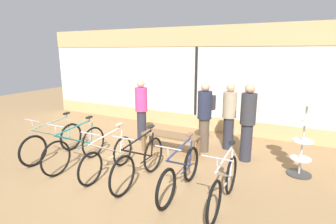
{
  "coord_description": "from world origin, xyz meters",
  "views": [
    {
      "loc": [
        2.97,
        -4.18,
        2.48
      ],
      "look_at": [
        0.0,
        1.61,
        0.95
      ],
      "focal_mm": 28.0,
      "sensor_mm": 36.0,
      "label": 1
    }
  ],
  "objects_px": {
    "bicycle_far_left": "(54,142)",
    "bicycle_right": "(180,173)",
    "customer_mid_floor": "(205,115)",
    "bicycle_center_left": "(108,157)",
    "bicycle_left": "(77,148)",
    "display_bench": "(171,138)",
    "accessory_rack": "(302,144)",
    "customer_near_rack": "(229,115)",
    "customer_near_bench": "(141,109)",
    "bicycle_far_right": "(224,185)",
    "customer_by_window": "(248,121)",
    "bicycle_center_right": "(140,162)"
  },
  "relations": [
    {
      "from": "bicycle_center_left",
      "to": "accessory_rack",
      "type": "relative_size",
      "value": 1.04
    },
    {
      "from": "bicycle_center_left",
      "to": "customer_mid_floor",
      "type": "xyz_separation_m",
      "value": [
        1.31,
        2.09,
        0.57
      ]
    },
    {
      "from": "bicycle_center_left",
      "to": "display_bench",
      "type": "bearing_deg",
      "value": 67.96
    },
    {
      "from": "bicycle_far_left",
      "to": "bicycle_right",
      "type": "distance_m",
      "value": 3.32
    },
    {
      "from": "bicycle_far_left",
      "to": "customer_near_rack",
      "type": "height_order",
      "value": "customer_near_rack"
    },
    {
      "from": "customer_mid_floor",
      "to": "bicycle_center_left",
      "type": "bearing_deg",
      "value": -122.01
    },
    {
      "from": "bicycle_left",
      "to": "customer_near_bench",
      "type": "bearing_deg",
      "value": 81.54
    },
    {
      "from": "bicycle_far_right",
      "to": "display_bench",
      "type": "bearing_deg",
      "value": 137.59
    },
    {
      "from": "display_bench",
      "to": "customer_by_window",
      "type": "relative_size",
      "value": 0.78
    },
    {
      "from": "bicycle_far_right",
      "to": "display_bench",
      "type": "height_order",
      "value": "bicycle_far_right"
    },
    {
      "from": "bicycle_center_left",
      "to": "customer_near_bench",
      "type": "relative_size",
      "value": 0.97
    },
    {
      "from": "accessory_rack",
      "to": "display_bench",
      "type": "distance_m",
      "value": 2.87
    },
    {
      "from": "customer_near_rack",
      "to": "customer_mid_floor",
      "type": "relative_size",
      "value": 0.97
    },
    {
      "from": "bicycle_far_left",
      "to": "bicycle_center_left",
      "type": "distance_m",
      "value": 1.71
    },
    {
      "from": "bicycle_far_left",
      "to": "customer_mid_floor",
      "type": "bearing_deg",
      "value": 33.42
    },
    {
      "from": "accessory_rack",
      "to": "customer_by_window",
      "type": "xyz_separation_m",
      "value": [
        -1.13,
        0.22,
        0.3
      ]
    },
    {
      "from": "bicycle_far_left",
      "to": "bicycle_center_left",
      "type": "bearing_deg",
      "value": -3.37
    },
    {
      "from": "customer_by_window",
      "to": "customer_mid_floor",
      "type": "xyz_separation_m",
      "value": [
        -1.05,
        0.12,
        -0.01
      ]
    },
    {
      "from": "customer_by_window",
      "to": "customer_near_bench",
      "type": "height_order",
      "value": "customer_by_window"
    },
    {
      "from": "bicycle_far_left",
      "to": "bicycle_right",
      "type": "xyz_separation_m",
      "value": [
        3.32,
        -0.09,
        -0.01
      ]
    },
    {
      "from": "bicycle_far_right",
      "to": "customer_near_rack",
      "type": "relative_size",
      "value": 0.99
    },
    {
      "from": "customer_by_window",
      "to": "customer_near_bench",
      "type": "bearing_deg",
      "value": 176.57
    },
    {
      "from": "bicycle_far_right",
      "to": "bicycle_left",
      "type": "bearing_deg",
      "value": 178.79
    },
    {
      "from": "bicycle_left",
      "to": "bicycle_center_right",
      "type": "bearing_deg",
      "value": -0.07
    },
    {
      "from": "bicycle_left",
      "to": "display_bench",
      "type": "bearing_deg",
      "value": 45.51
    },
    {
      "from": "accessory_rack",
      "to": "customer_near_rack",
      "type": "bearing_deg",
      "value": 154.7
    },
    {
      "from": "bicycle_right",
      "to": "bicycle_far_left",
      "type": "bearing_deg",
      "value": 178.47
    },
    {
      "from": "bicycle_center_left",
      "to": "customer_near_rack",
      "type": "height_order",
      "value": "customer_near_rack"
    },
    {
      "from": "display_bench",
      "to": "customer_near_rack",
      "type": "xyz_separation_m",
      "value": [
        1.17,
        0.98,
        0.49
      ]
    },
    {
      "from": "bicycle_left",
      "to": "bicycle_far_right",
      "type": "xyz_separation_m",
      "value": [
        3.29,
        -0.07,
        -0.03
      ]
    },
    {
      "from": "bicycle_center_right",
      "to": "customer_by_window",
      "type": "xyz_separation_m",
      "value": [
        1.61,
        1.96,
        0.54
      ]
    },
    {
      "from": "bicycle_far_right",
      "to": "accessory_rack",
      "type": "height_order",
      "value": "accessory_rack"
    },
    {
      "from": "bicycle_far_right",
      "to": "customer_near_bench",
      "type": "distance_m",
      "value": 3.74
    },
    {
      "from": "display_bench",
      "to": "customer_near_bench",
      "type": "distance_m",
      "value": 1.43
    },
    {
      "from": "bicycle_far_left",
      "to": "bicycle_left",
      "type": "bearing_deg",
      "value": -5.97
    },
    {
      "from": "accessory_rack",
      "to": "customer_near_rack",
      "type": "xyz_separation_m",
      "value": [
        -1.69,
        0.8,
        0.24
      ]
    },
    {
      "from": "bicycle_center_left",
      "to": "customer_by_window",
      "type": "relative_size",
      "value": 0.92
    },
    {
      "from": "customer_near_rack",
      "to": "customer_near_bench",
      "type": "relative_size",
      "value": 1.0
    },
    {
      "from": "customer_by_window",
      "to": "bicycle_far_right",
      "type": "bearing_deg",
      "value": -88.66
    },
    {
      "from": "bicycle_center_right",
      "to": "customer_near_rack",
      "type": "xyz_separation_m",
      "value": [
        1.05,
        2.53,
        0.49
      ]
    },
    {
      "from": "customer_mid_floor",
      "to": "display_bench",
      "type": "bearing_deg",
      "value": -141.91
    },
    {
      "from": "bicycle_far_left",
      "to": "accessory_rack",
      "type": "height_order",
      "value": "accessory_rack"
    },
    {
      "from": "customer_by_window",
      "to": "customer_near_rack",
      "type": "bearing_deg",
      "value": 134.18
    },
    {
      "from": "bicycle_right",
      "to": "bicycle_far_right",
      "type": "relative_size",
      "value": 1.03
    },
    {
      "from": "accessory_rack",
      "to": "display_bench",
      "type": "relative_size",
      "value": 1.13
    },
    {
      "from": "bicycle_right",
      "to": "bicycle_far_right",
      "type": "bearing_deg",
      "value": -4.78
    },
    {
      "from": "bicycle_far_left",
      "to": "customer_near_rack",
      "type": "distance_m",
      "value": 4.31
    },
    {
      "from": "customer_near_bench",
      "to": "bicycle_right",
      "type": "bearing_deg",
      "value": -44.44
    },
    {
      "from": "display_bench",
      "to": "bicycle_far_left",
      "type": "bearing_deg",
      "value": -148.04
    },
    {
      "from": "display_bench",
      "to": "customer_near_bench",
      "type": "bearing_deg",
      "value": 154.24
    }
  ]
}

